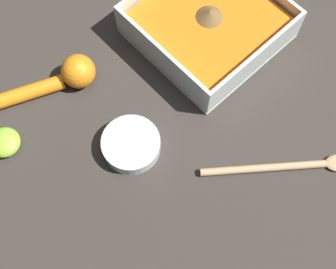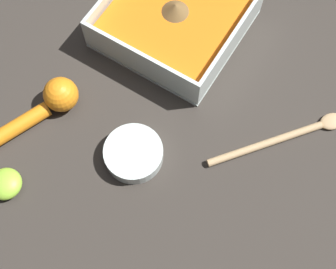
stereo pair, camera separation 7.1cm
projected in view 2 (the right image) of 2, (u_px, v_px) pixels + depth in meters
The scene contains 6 objects.
ground_plane at pixel (172, 48), 0.81m from camera, with size 4.00×4.00×0.00m, color #332D28.
square_dish at pixel (175, 20), 0.80m from camera, with size 0.22×0.22×0.07m.
spice_bowl at pixel (134, 154), 0.72m from camera, with size 0.09×0.09×0.03m.
lemon_squeezer at pixel (48, 104), 0.74m from camera, with size 0.10×0.17×0.06m.
lemon_half at pixel (5, 184), 0.70m from camera, with size 0.05×0.05×0.03m.
wooden_spoon at pixel (284, 137), 0.74m from camera, with size 0.16×0.20×0.01m.
Camera 2 is at (0.23, -0.38, 0.69)m, focal length 50.00 mm.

